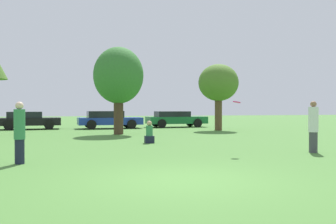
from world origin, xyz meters
TOP-DOWN VIEW (x-y plane):
  - ground_plane at (0.00, 0.00)m, footprint 120.00×120.00m
  - person_thrower at (-3.59, 3.35)m, footprint 0.30×0.30m
  - person_catcher at (5.74, 3.68)m, footprint 0.33×0.33m
  - frisbee at (3.03, 3.91)m, footprint 0.25×0.25m
  - bystander_sitting at (1.06, 8.52)m, footprint 0.38×0.32m
  - tree_1 at (0.46, 14.27)m, footprint 2.84×2.84m
  - tree_2 at (7.36, 16.40)m, footprint 2.66×2.66m
  - parked_car_black at (-5.00, 20.88)m, footprint 4.23×2.18m
  - parked_car_blue at (0.52, 20.46)m, footprint 4.64×2.15m
  - parked_car_green at (5.71, 21.14)m, footprint 4.67×2.03m

SIDE VIEW (x-z plane):
  - ground_plane at x=0.00m, z-range 0.00..0.00m
  - bystander_sitting at x=1.06m, z-range -0.08..0.88m
  - parked_car_green at x=5.71m, z-range 0.04..1.27m
  - parked_car_black at x=-5.00m, z-range 0.04..1.27m
  - parked_car_blue at x=0.52m, z-range 0.04..1.30m
  - person_thrower at x=-3.59m, z-range 0.02..1.71m
  - person_catcher at x=5.74m, z-range 0.01..1.76m
  - frisbee at x=3.03m, z-range 1.67..1.74m
  - tree_2 at x=7.36m, z-range 0.91..5.31m
  - tree_1 at x=0.46m, z-range 0.81..5.77m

